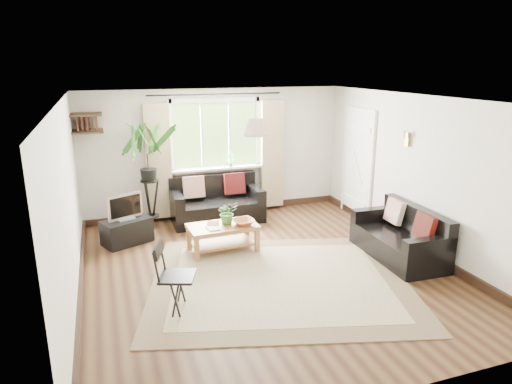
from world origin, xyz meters
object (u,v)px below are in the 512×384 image
object	(u,v)px
palm_stand	(149,176)
folding_chair	(177,278)
sofa_right	(399,234)
sofa_back	(217,201)
coffee_table	(223,238)
tv_stand	(127,231)

from	to	relation	value
palm_stand	folding_chair	world-z (taller)	palm_stand
palm_stand	folding_chair	size ratio (longest dim) A/B	2.22
sofa_right	folding_chair	size ratio (longest dim) A/B	1.83
sofa_right	palm_stand	bearing A→B (deg)	-125.58
sofa_back	coffee_table	xyz separation A→B (m)	(-0.27, -1.43, -0.17)
coffee_table	tv_stand	size ratio (longest dim) A/B	1.40
folding_chair	sofa_right	bearing A→B (deg)	-62.59
sofa_back	palm_stand	xyz separation A→B (m)	(-1.20, 0.05, 0.55)
sofa_right	tv_stand	size ratio (longest dim) A/B	2.05
coffee_table	sofa_right	bearing A→B (deg)	-23.90
folding_chair	palm_stand	bearing A→B (deg)	18.98
tv_stand	folding_chair	world-z (taller)	folding_chair
sofa_back	palm_stand	world-z (taller)	palm_stand
sofa_right	tv_stand	distance (m)	4.29
sofa_right	sofa_back	bearing A→B (deg)	-137.48
sofa_back	folding_chair	distance (m)	3.22
tv_stand	palm_stand	world-z (taller)	palm_stand
sofa_right	coffee_table	bearing A→B (deg)	-112.27
tv_stand	sofa_back	bearing A→B (deg)	-4.83
sofa_back	tv_stand	distance (m)	1.78
sofa_back	coffee_table	world-z (taller)	sofa_back
tv_stand	folding_chair	distance (m)	2.43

